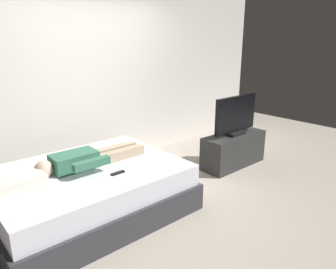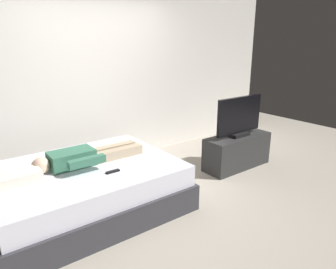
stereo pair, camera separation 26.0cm
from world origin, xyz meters
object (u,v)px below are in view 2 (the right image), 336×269
bed (86,189)px  remote (113,171)px  person (83,157)px  tv (239,117)px  pillow (14,178)px  tv_stand (237,151)px

bed → remote: size_ratio=13.77×
person → tv: tv is taller
pillow → tv: tv is taller
pillow → person: bearing=4.6°
bed → pillow: 0.79m
pillow → bed: bearing=-0.0°
person → tv: size_ratio=1.43×
remote → person: bearing=110.5°
bed → person: (0.03, 0.06, 0.36)m
tv → pillow: bearing=176.4°
pillow → remote: pillow is taller
remote → tv_stand: size_ratio=0.14×
pillow → tv_stand: bearing=-3.6°
pillow → remote: size_ratio=3.20×
pillow → tv: (3.06, -0.19, 0.18)m
bed → tv: 2.42m
bed → pillow: size_ratio=4.30×
bed → tv_stand: size_ratio=1.88×
bed → remote: remote is taller
pillow → person: 0.74m
person → remote: 0.44m
bed → pillow: (-0.71, 0.00, 0.34)m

